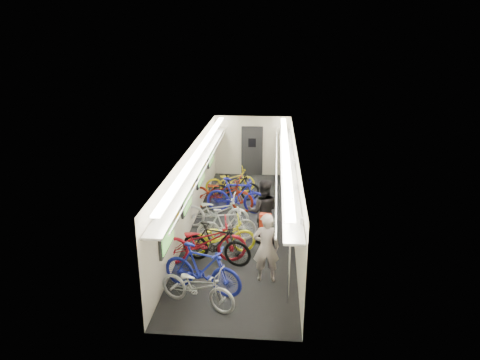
% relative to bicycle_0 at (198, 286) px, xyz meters
% --- Properties ---
extents(train_car_shell, '(10.00, 10.00, 10.00)m').
position_rel_bicycle_0_xyz_m(train_car_shell, '(0.27, 4.75, 1.20)').
color(train_car_shell, black).
rests_on(train_car_shell, ground).
extents(bicycle_0, '(1.86, 1.20, 0.92)m').
position_rel_bicycle_0_xyz_m(bicycle_0, '(0.00, 0.00, 0.00)').
color(bicycle_0, '#ABADB0').
rests_on(bicycle_0, ground).
extents(bicycle_1, '(1.96, 1.10, 1.13)m').
position_rel_bicycle_0_xyz_m(bicycle_1, '(0.01, 0.53, 0.11)').
color(bicycle_1, '#1A249E').
rests_on(bicycle_1, ground).
extents(bicycle_2, '(2.27, 1.13, 1.14)m').
position_rel_bicycle_0_xyz_m(bicycle_2, '(-0.18, 1.80, 0.11)').
color(bicycle_2, maroon).
rests_on(bicycle_2, ground).
extents(bicycle_3, '(1.88, 0.93, 1.09)m').
position_rel_bicycle_0_xyz_m(bicycle_3, '(0.15, 1.79, 0.08)').
color(bicycle_3, black).
rests_on(bicycle_3, ground).
extents(bicycle_4, '(1.94, 1.06, 0.97)m').
position_rel_bicycle_0_xyz_m(bicycle_4, '(0.18, 2.31, 0.02)').
color(bicycle_4, yellow).
rests_on(bicycle_4, ground).
extents(bicycle_5, '(1.70, 0.83, 0.98)m').
position_rel_bicycle_0_xyz_m(bicycle_5, '(0.27, 2.99, 0.03)').
color(bicycle_5, silver).
rests_on(bicycle_5, ground).
extents(bicycle_6, '(2.04, 0.82, 1.05)m').
position_rel_bicycle_0_xyz_m(bicycle_6, '(-0.15, 3.83, 0.06)').
color(bicycle_6, '#BCBBC1').
rests_on(bicycle_6, ground).
extents(bicycle_7, '(1.97, 0.67, 1.17)m').
position_rel_bicycle_0_xyz_m(bicycle_7, '(0.36, 5.01, 0.12)').
color(bicycle_7, navy).
rests_on(bicycle_7, ground).
extents(bicycle_8, '(2.29, 1.21, 1.15)m').
position_rel_bicycle_0_xyz_m(bicycle_8, '(-0.16, 5.23, 0.11)').
color(bicycle_8, maroon).
rests_on(bicycle_8, ground).
extents(bicycle_9, '(1.75, 0.85, 1.01)m').
position_rel_bicycle_0_xyz_m(bicycle_9, '(0.23, 5.97, 0.05)').
color(bicycle_9, black).
rests_on(bicycle_9, ground).
extents(bicycle_10, '(1.90, 1.14, 0.94)m').
position_rel_bicycle_0_xyz_m(bicycle_10, '(-0.02, 6.76, 0.01)').
color(bicycle_10, gold).
rests_on(bicycle_10, ground).
extents(passenger_near, '(0.64, 0.44, 1.67)m').
position_rel_bicycle_0_xyz_m(passenger_near, '(1.39, 1.12, 0.37)').
color(passenger_near, gray).
rests_on(passenger_near, ground).
extents(passenger_mid, '(0.89, 0.70, 1.78)m').
position_rel_bicycle_0_xyz_m(passenger_mid, '(1.26, 3.10, 0.43)').
color(passenger_mid, black).
rests_on(passenger_mid, ground).
extents(backpack, '(0.28, 0.19, 0.38)m').
position_rel_bicycle_0_xyz_m(backpack, '(1.35, 1.56, 0.82)').
color(backpack, '#9D220F').
rests_on(backpack, passenger_near).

